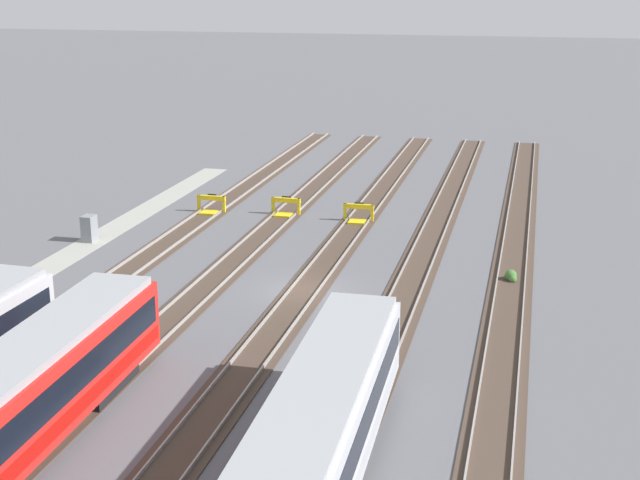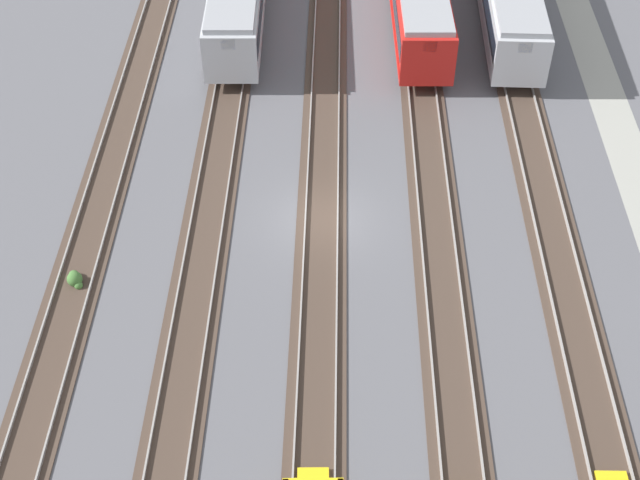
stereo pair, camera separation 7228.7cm
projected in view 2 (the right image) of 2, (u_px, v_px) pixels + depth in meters
ground_plane at (322, 219)px, 39.73m from camera, size 400.00×400.00×0.00m
rail_track_nearest at (550, 222)px, 39.54m from camera, size 90.00×2.23×0.21m
rail_track_near_inner at (435, 220)px, 39.62m from camera, size 90.00×2.24×0.21m
rail_track_middle at (322, 219)px, 39.70m from camera, size 90.00×2.24×0.21m
rail_track_far_inner at (208, 217)px, 39.78m from camera, size 90.00×2.23×0.21m
rail_track_farthest at (95, 215)px, 39.85m from camera, size 90.00×2.23×0.21m
weed_clump at (75, 279)px, 36.78m from camera, size 0.92×0.70×0.64m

